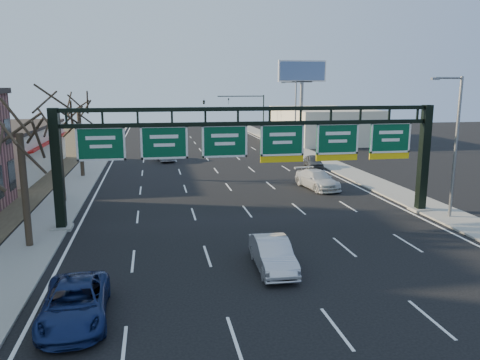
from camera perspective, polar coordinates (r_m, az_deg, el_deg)
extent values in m
plane|color=black|center=(22.81, 5.93, -10.34)|extent=(160.00, 160.00, 0.00)
cube|color=gray|center=(41.69, -19.51, -0.84)|extent=(3.00, 120.00, 0.12)
cube|color=gray|center=(45.30, 14.38, 0.40)|extent=(3.00, 120.00, 0.12)
cube|color=white|center=(41.61, -1.84, -0.28)|extent=(21.60, 120.00, 0.01)
cube|color=black|center=(29.23, -21.36, 1.11)|extent=(0.55, 0.55, 7.20)
cube|color=gray|center=(30.01, -20.88, -5.47)|extent=(1.20, 1.20, 0.20)
cube|color=black|center=(33.79, 21.47, 2.40)|extent=(0.55, 0.55, 7.20)
cube|color=gray|center=(34.46, 21.05, -3.36)|extent=(1.20, 1.20, 0.20)
cube|color=black|center=(28.98, 1.71, 8.68)|extent=(23.40, 0.25, 0.25)
cube|color=black|center=(29.04, 1.70, 6.90)|extent=(23.40, 0.25, 0.25)
cube|color=#05492B|center=(28.65, -16.60, 4.26)|extent=(2.80, 0.10, 2.00)
cube|color=#05492B|center=(28.49, -9.22, 4.55)|extent=(2.80, 0.10, 2.00)
cube|color=#05492B|center=(28.81, -1.88, 4.77)|extent=(2.80, 0.10, 2.00)
cube|color=#05492B|center=(29.58, 5.17, 4.90)|extent=(2.80, 0.10, 2.00)
cube|color=yellow|center=(29.74, 5.13, 2.57)|extent=(2.80, 0.10, 0.40)
cube|color=#05492B|center=(30.77, 11.79, 4.96)|extent=(2.80, 0.10, 2.00)
cube|color=yellow|center=(30.92, 11.70, 2.71)|extent=(2.80, 0.10, 0.40)
cube|color=#05492B|center=(32.34, 17.84, 4.95)|extent=(2.80, 0.10, 2.00)
cube|color=yellow|center=(32.48, 17.71, 2.82)|extent=(2.80, 0.10, 0.40)
cube|color=#A11310|center=(50.64, -22.24, 4.40)|extent=(1.20, 18.00, 0.40)
cube|color=beige|center=(75.23, 9.89, 6.71)|extent=(12.00, 20.00, 5.00)
cylinder|color=#30261B|center=(26.68, -24.78, -1.04)|extent=(0.36, 0.36, 6.08)
cylinder|color=#30261B|center=(36.25, -21.06, 2.89)|extent=(0.36, 0.36, 6.84)
cylinder|color=#30261B|center=(46.06, -18.85, 4.46)|extent=(0.36, 0.36, 6.46)
cylinder|color=slate|center=(32.51, 24.80, 3.63)|extent=(0.20, 0.20, 9.00)
cylinder|color=slate|center=(31.77, 24.12, 11.51)|extent=(1.80, 0.12, 0.12)
cube|color=slate|center=(31.28, 22.73, 11.54)|extent=(0.50, 0.22, 0.15)
cylinder|color=slate|center=(63.25, 6.78, 7.87)|extent=(0.20, 0.20, 9.00)
cylinder|color=slate|center=(62.88, 6.07, 11.88)|extent=(1.80, 0.12, 0.12)
cube|color=slate|center=(62.63, 5.26, 11.85)|extent=(0.50, 0.22, 0.15)
cylinder|color=slate|center=(68.74, 7.46, 8.03)|extent=(0.50, 0.50, 9.00)
cube|color=slate|center=(68.63, 7.56, 11.78)|extent=(3.00, 0.30, 0.20)
cube|color=white|center=(68.66, 7.59, 13.03)|extent=(7.00, 0.30, 3.00)
cube|color=#4F699E|center=(68.47, 7.64, 13.04)|extent=(6.60, 0.05, 2.60)
cylinder|color=black|center=(77.55, 2.88, 7.74)|extent=(0.18, 0.18, 7.00)
cylinder|color=black|center=(76.62, 0.10, 10.18)|extent=(7.60, 0.14, 0.14)
imported|color=black|center=(76.30, -1.40, 9.57)|extent=(0.20, 0.20, 1.00)
imported|color=black|center=(75.77, -4.43, 9.53)|extent=(0.54, 0.54, 1.62)
imported|color=navy|center=(18.51, -19.49, -13.98)|extent=(2.52, 5.08, 1.38)
imported|color=#B7B7BC|center=(22.08, 3.99, -9.01)|extent=(1.68, 4.48, 1.46)
imported|color=silver|center=(39.57, 9.40, 0.07)|extent=(2.95, 5.47, 1.51)
imported|color=#424447|center=(49.46, 8.95, 2.24)|extent=(2.12, 4.11, 1.34)
imported|color=#B5B5BA|center=(54.32, -9.13, 3.15)|extent=(2.33, 4.85, 1.53)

